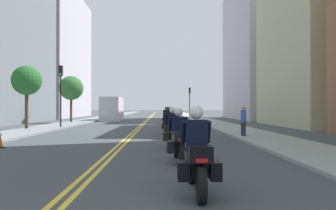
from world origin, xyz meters
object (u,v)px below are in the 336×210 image
(motorcycle_0, at_px, (197,159))
(motorcycle_2, at_px, (173,132))
(motorcycle_1, at_px, (179,140))
(traffic_light_far, at_px, (190,97))
(motorcycle_6, at_px, (169,119))
(street_tree_1, at_px, (71,88))
(motorcycle_5, at_px, (168,120))
(motorcycle_3, at_px, (172,126))
(motorcycle_4, at_px, (168,123))
(pedestrian_1, at_px, (243,121))
(motorcycle_7, at_px, (166,117))
(parked_truck, at_px, (112,110))
(traffic_light_near, at_px, (61,85))
(street_tree_0, at_px, (27,81))

(motorcycle_0, xyz_separation_m, motorcycle_2, (-0.21, 7.27, 0.01))
(motorcycle_1, distance_m, traffic_light_far, 41.30)
(motorcycle_6, bearing_deg, street_tree_1, 141.37)
(street_tree_1, bearing_deg, motorcycle_0, -71.68)
(motorcycle_1, distance_m, motorcycle_5, 15.08)
(motorcycle_0, height_order, street_tree_1, street_tree_1)
(motorcycle_1, relative_size, motorcycle_3, 1.01)
(motorcycle_3, bearing_deg, motorcycle_0, -87.13)
(motorcycle_1, height_order, motorcycle_4, motorcycle_1)
(motorcycle_6, distance_m, pedestrian_1, 11.09)
(motorcycle_6, relative_size, pedestrian_1, 1.24)
(motorcycle_7, bearing_deg, motorcycle_1, -92.58)
(motorcycle_2, relative_size, motorcycle_7, 1.05)
(motorcycle_1, bearing_deg, parked_truck, 98.22)
(traffic_light_far, bearing_deg, motorcycle_0, -94.51)
(traffic_light_far, bearing_deg, parked_truck, -138.36)
(motorcycle_7, relative_size, traffic_light_far, 0.47)
(motorcycle_0, relative_size, motorcycle_3, 1.00)
(pedestrian_1, bearing_deg, motorcycle_0, -172.93)
(motorcycle_1, xyz_separation_m, street_tree_1, (-9.77, 26.12, 2.92))
(traffic_light_far, bearing_deg, traffic_light_near, -115.79)
(traffic_light_near, bearing_deg, traffic_light_far, 64.21)
(street_tree_1, bearing_deg, pedestrian_1, -52.94)
(parked_truck, bearing_deg, motorcycle_1, -78.83)
(motorcycle_0, relative_size, traffic_light_near, 0.47)
(motorcycle_3, bearing_deg, motorcycle_6, 91.48)
(motorcycle_6, height_order, traffic_light_far, traffic_light_far)
(motorcycle_1, distance_m, traffic_light_near, 18.66)
(motorcycle_2, bearing_deg, motorcycle_5, 89.44)
(motorcycle_1, distance_m, motorcycle_2, 3.47)
(motorcycle_6, xyz_separation_m, traffic_light_far, (3.50, 22.47, 2.44))
(motorcycle_6, bearing_deg, traffic_light_far, 79.64)
(motorcycle_4, bearing_deg, pedestrian_1, -36.87)
(motorcycle_0, height_order, traffic_light_near, traffic_light_near)
(street_tree_0, bearing_deg, street_tree_1, 88.70)
(motorcycle_4, bearing_deg, motorcycle_2, -90.38)
(motorcycle_0, relative_size, motorcycle_2, 1.00)
(motorcycle_2, height_order, motorcycle_6, motorcycle_2)
(street_tree_0, relative_size, street_tree_1, 0.94)
(motorcycle_5, xyz_separation_m, street_tree_1, (-9.76, 11.04, 2.91))
(motorcycle_5, distance_m, street_tree_0, 10.41)
(motorcycle_7, distance_m, parked_truck, 11.64)
(motorcycle_3, relative_size, traffic_light_near, 0.47)
(motorcycle_0, relative_size, motorcycle_4, 1.01)
(traffic_light_far, distance_m, street_tree_1, 20.11)
(motorcycle_2, xyz_separation_m, motorcycle_6, (0.25, 15.13, -0.02))
(parked_truck, bearing_deg, traffic_light_far, 41.64)
(motorcycle_2, bearing_deg, traffic_light_far, 84.02)
(motorcycle_7, height_order, parked_truck, parked_truck)
(traffic_light_near, distance_m, street_tree_0, 2.62)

